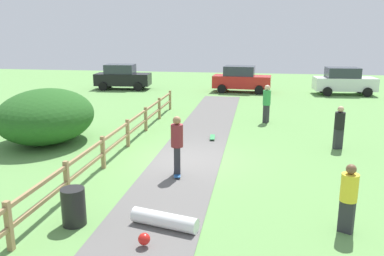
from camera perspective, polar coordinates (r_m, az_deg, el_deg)
The scene contains 14 objects.
ground_plane at distance 14.10m, azimuth -0.68°, elevation -4.63°, with size 60.00×60.00×0.00m, color #60934C.
asphalt_path at distance 14.09m, azimuth -0.68°, elevation -4.59°, with size 2.40×28.00×0.02m, color #605E5B.
wooden_fence at distance 14.56m, azimuth -10.81°, elevation -1.53°, with size 0.12×18.12×1.10m.
bush_large at distance 17.09m, azimuth -20.18°, elevation 1.62°, with size 3.65×4.39×2.20m, color #23561E.
trash_bin at distance 9.88m, azimuth -16.63°, elevation -10.77°, with size 0.56×0.56×0.90m, color black.
skater_riding at distance 12.30m, azimuth -2.16°, elevation -2.11°, with size 0.45×0.82×1.90m.
skater_fallen at distance 9.39m, azimuth -4.20°, elevation -13.23°, with size 1.66×1.40×0.36m.
skateboard_loose at distance 16.77m, azimuth 2.95°, elevation -1.32°, with size 0.27×0.81×0.08m.
bystander_yellow at distance 9.63m, azimuth 21.56°, elevation -9.00°, with size 0.51×0.51×1.62m.
bystander_black at distance 16.20m, azimuth 20.38°, elevation 0.33°, with size 0.48×0.48×1.68m.
bystander_green at distance 19.94m, azimuth 10.66°, elevation 3.73°, with size 0.52×0.52×1.88m.
parked_car_red at distance 29.79m, azimuth 7.06°, elevation 6.98°, with size 4.30×2.20×1.92m.
parked_car_white at distance 30.38m, azimuth 20.97°, elevation 6.30°, with size 4.31×2.23×1.92m.
parked_car_black at distance 31.51m, azimuth -9.97°, elevation 7.24°, with size 4.32×2.24×1.92m.
Camera 1 is at (2.33, -13.17, 4.47)m, focal length 37.16 mm.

